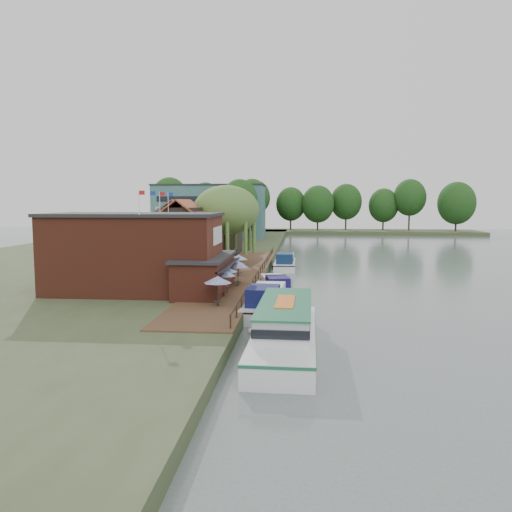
{
  "coord_description": "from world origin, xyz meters",
  "views": [
    {
      "loc": [
        -0.8,
        -45.31,
        9.25
      ],
      "look_at": [
        -6.0,
        12.0,
        3.0
      ],
      "focal_mm": 35.0,
      "sensor_mm": 36.0,
      "label": 1
    }
  ],
  "objects_px": {
    "cruiser_0": "(267,298)",
    "cruiser_1": "(275,285)",
    "umbrella_1": "(224,283)",
    "umbrella_4": "(233,270)",
    "cottage_a": "(184,235)",
    "willow": "(226,225)",
    "hotel_block": "(210,211)",
    "cruiser_2": "(285,261)",
    "umbrella_3": "(238,274)",
    "cottage_c": "(218,227)",
    "umbrella_2": "(225,279)",
    "cottage_b": "(179,230)",
    "umbrella_5": "(239,265)",
    "umbrella_0": "(218,291)",
    "pub": "(156,253)",
    "swan": "(251,331)",
    "tour_boat": "(285,327)"
  },
  "relations": [
    {
      "from": "cruiser_0",
      "to": "cruiser_1",
      "type": "distance_m",
      "value": 7.85
    },
    {
      "from": "umbrella_3",
      "to": "umbrella_5",
      "type": "height_order",
      "value": "same"
    },
    {
      "from": "pub",
      "to": "cruiser_2",
      "type": "xyz_separation_m",
      "value": [
        11.02,
        23.95,
        -3.45
      ]
    },
    {
      "from": "pub",
      "to": "umbrella_2",
      "type": "height_order",
      "value": "pub"
    },
    {
      "from": "umbrella_1",
      "to": "cruiser_2",
      "type": "height_order",
      "value": "umbrella_1"
    },
    {
      "from": "willow",
      "to": "umbrella_3",
      "type": "distance_m",
      "value": 17.32
    },
    {
      "from": "cottage_c",
      "to": "umbrella_2",
      "type": "distance_m",
      "value": 34.53
    },
    {
      "from": "umbrella_1",
      "to": "umbrella_2",
      "type": "distance_m",
      "value": 2.48
    },
    {
      "from": "umbrella_5",
      "to": "cruiser_2",
      "type": "distance_m",
      "value": 14.78
    },
    {
      "from": "umbrella_0",
      "to": "umbrella_1",
      "type": "relative_size",
      "value": 1.0
    },
    {
      "from": "willow",
      "to": "cruiser_2",
      "type": "xyz_separation_m",
      "value": [
        7.52,
        3.95,
        -5.01
      ]
    },
    {
      "from": "umbrella_1",
      "to": "cruiser_2",
      "type": "bearing_deg",
      "value": 80.42
    },
    {
      "from": "cottage_b",
      "to": "swan",
      "type": "relative_size",
      "value": 21.82
    },
    {
      "from": "cruiser_0",
      "to": "swan",
      "type": "distance_m",
      "value": 6.5
    },
    {
      "from": "cottage_b",
      "to": "umbrella_5",
      "type": "xyz_separation_m",
      "value": [
        10.35,
        -15.02,
        -2.96
      ]
    },
    {
      "from": "hotel_block",
      "to": "cruiser_1",
      "type": "distance_m",
      "value": 69.71
    },
    {
      "from": "cottage_c",
      "to": "umbrella_3",
      "type": "relative_size",
      "value": 3.58
    },
    {
      "from": "cottage_b",
      "to": "swan",
      "type": "bearing_deg",
      "value": -68.61
    },
    {
      "from": "cottage_a",
      "to": "umbrella_2",
      "type": "relative_size",
      "value": 3.62
    },
    {
      "from": "pub",
      "to": "cruiser_1",
      "type": "relative_size",
      "value": 2.17
    },
    {
      "from": "cottage_c",
      "to": "cottage_b",
      "type": "bearing_deg",
      "value": -113.96
    },
    {
      "from": "hotel_block",
      "to": "swan",
      "type": "distance_m",
      "value": 83.31
    },
    {
      "from": "tour_boat",
      "to": "cottage_b",
      "type": "bearing_deg",
      "value": 113.79
    },
    {
      "from": "willow",
      "to": "cruiser_1",
      "type": "height_order",
      "value": "willow"
    },
    {
      "from": "umbrella_5",
      "to": "cruiser_2",
      "type": "relative_size",
      "value": 0.24
    },
    {
      "from": "tour_boat",
      "to": "swan",
      "type": "height_order",
      "value": "tour_boat"
    },
    {
      "from": "cottage_a",
      "to": "umbrella_2",
      "type": "height_order",
      "value": "cottage_a"
    },
    {
      "from": "hotel_block",
      "to": "umbrella_3",
      "type": "height_order",
      "value": "hotel_block"
    },
    {
      "from": "pub",
      "to": "umbrella_3",
      "type": "relative_size",
      "value": 8.42
    },
    {
      "from": "cottage_a",
      "to": "willow",
      "type": "distance_m",
      "value": 6.8
    },
    {
      "from": "cottage_a",
      "to": "tour_boat",
      "type": "relative_size",
      "value": 0.61
    },
    {
      "from": "umbrella_2",
      "to": "swan",
      "type": "distance_m",
      "value": 11.03
    },
    {
      "from": "cottage_c",
      "to": "umbrella_0",
      "type": "bearing_deg",
      "value": -80.49
    },
    {
      "from": "umbrella_3",
      "to": "cruiser_1",
      "type": "bearing_deg",
      "value": 9.38
    },
    {
      "from": "cottage_c",
      "to": "swan",
      "type": "height_order",
      "value": "cottage_c"
    },
    {
      "from": "umbrella_4",
      "to": "swan",
      "type": "height_order",
      "value": "umbrella_4"
    },
    {
      "from": "cottage_c",
      "to": "umbrella_5",
      "type": "height_order",
      "value": "cottage_c"
    },
    {
      "from": "pub",
      "to": "cruiser_1",
      "type": "distance_m",
      "value": 11.97
    },
    {
      "from": "umbrella_3",
      "to": "cruiser_2",
      "type": "distance_m",
      "value": 20.84
    },
    {
      "from": "umbrella_1",
      "to": "umbrella_5",
      "type": "height_order",
      "value": "same"
    },
    {
      "from": "umbrella_1",
      "to": "umbrella_4",
      "type": "relative_size",
      "value": 0.97
    },
    {
      "from": "umbrella_5",
      "to": "cruiser_2",
      "type": "height_order",
      "value": "umbrella_5"
    },
    {
      "from": "umbrella_1",
      "to": "cruiser_2",
      "type": "distance_m",
      "value": 26.64
    },
    {
      "from": "umbrella_1",
      "to": "umbrella_5",
      "type": "xyz_separation_m",
      "value": [
        -0.24,
        12.27,
        0.0
      ]
    },
    {
      "from": "cottage_a",
      "to": "umbrella_0",
      "type": "distance_m",
      "value": 22.69
    },
    {
      "from": "willow",
      "to": "umbrella_4",
      "type": "bearing_deg",
      "value": -78.93
    },
    {
      "from": "cottage_a",
      "to": "cruiser_0",
      "type": "distance_m",
      "value": 22.28
    },
    {
      "from": "cottage_a",
      "to": "cruiser_2",
      "type": "bearing_deg",
      "value": 36.68
    },
    {
      "from": "cottage_a",
      "to": "umbrella_4",
      "type": "xyz_separation_m",
      "value": [
        7.25,
        -9.04,
        -2.96
      ]
    },
    {
      "from": "cottage_a",
      "to": "tour_boat",
      "type": "height_order",
      "value": "cottage_a"
    }
  ]
}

